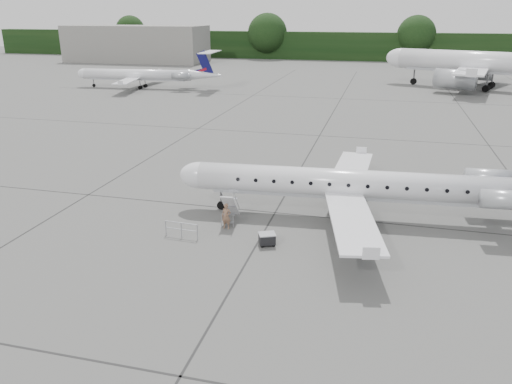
% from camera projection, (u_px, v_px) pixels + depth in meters
% --- Properties ---
extents(ground, '(320.00, 320.00, 0.00)m').
position_uv_depth(ground, '(369.00, 269.00, 27.81)').
color(ground, '#575654').
rests_on(ground, ground).
extents(treeline, '(260.00, 4.00, 8.00)m').
position_uv_depth(treeline, '(388.00, 47.00, 144.93)').
color(treeline, black).
rests_on(treeline, ground).
extents(terminal_building, '(40.00, 14.00, 10.00)m').
position_uv_depth(terminal_building, '(136.00, 44.00, 142.63)').
color(terminal_building, slate).
rests_on(terminal_building, ground).
extents(main_regional_jet, '(28.48, 21.51, 6.94)m').
position_uv_depth(main_regional_jet, '(351.00, 170.00, 33.66)').
color(main_regional_jet, silver).
rests_on(main_regional_jet, ground).
extents(airstair, '(1.01, 2.18, 2.17)m').
position_uv_depth(airstair, '(230.00, 207.00, 33.83)').
color(airstair, silver).
rests_on(airstair, ground).
extents(passenger, '(0.66, 0.45, 1.74)m').
position_uv_depth(passenger, '(226.00, 216.00, 32.78)').
color(passenger, brown).
rests_on(passenger, ground).
extents(safety_railing, '(2.20, 0.20, 1.00)m').
position_uv_depth(safety_railing, '(181.00, 230.00, 31.60)').
color(safety_railing, '#95979D').
rests_on(safety_railing, ground).
extents(baggage_cart, '(1.19, 1.09, 0.83)m').
position_uv_depth(baggage_cart, '(267.00, 239.00, 30.58)').
color(baggage_cart, black).
rests_on(baggage_cart, ground).
extents(bg_narrowbody, '(45.09, 38.59, 13.68)m').
position_uv_depth(bg_narrowbody, '(483.00, 51.00, 90.45)').
color(bg_narrowbody, silver).
rests_on(bg_narrowbody, ground).
extents(bg_regional_left, '(28.03, 21.21, 6.97)m').
position_uv_depth(bg_regional_left, '(137.00, 69.00, 93.06)').
color(bg_regional_left, silver).
rests_on(bg_regional_left, ground).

